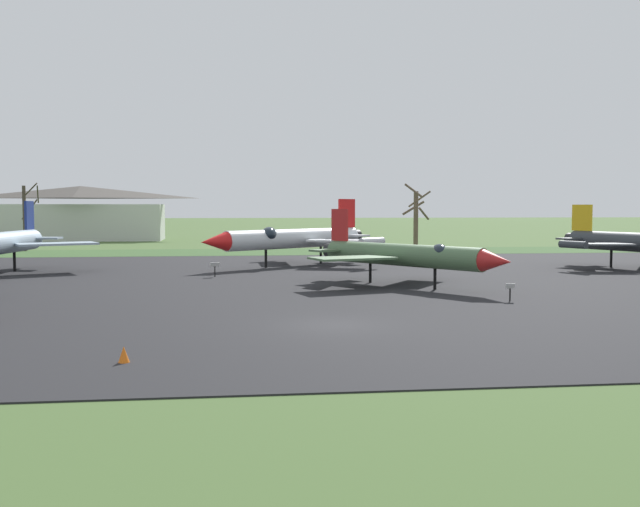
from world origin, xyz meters
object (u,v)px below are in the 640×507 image
at_px(info_placard_rear_left, 510,291).
at_px(traffic_cone, 124,355).
at_px(jet_fighter_rear_left, 405,255).
at_px(jet_fighter_front_left, 291,238).
at_px(info_placard_front_left, 215,268).
at_px(visitor_building, 81,214).

distance_m(info_placard_rear_left, traffic_cone, 21.82).
relative_size(jet_fighter_rear_left, traffic_cone, 22.97).
bearing_deg(jet_fighter_front_left, info_placard_rear_left, -67.91).
bearing_deg(jet_fighter_front_left, jet_fighter_rear_left, -70.48).
bearing_deg(info_placard_rear_left, traffic_cone, -144.34).
xyz_separation_m(jet_fighter_front_left, info_placard_front_left, (-6.08, -8.73, -1.67)).
xyz_separation_m(info_placard_front_left, info_placard_rear_left, (15.65, -14.87, -0.10)).
height_order(jet_fighter_front_left, jet_fighter_rear_left, jet_fighter_front_left).
xyz_separation_m(visitor_building, traffic_cone, (19.17, -86.45, -3.61)).
distance_m(jet_fighter_front_left, traffic_cone, 37.27).
xyz_separation_m(jet_fighter_front_left, jet_fighter_rear_left, (5.75, -16.20, -0.36)).
bearing_deg(info_placard_front_left, traffic_cone, -94.30).
distance_m(info_placard_front_left, traffic_cone, 27.66).
relative_size(jet_fighter_front_left, traffic_cone, 26.92).
relative_size(jet_fighter_front_left, info_placard_rear_left, 15.38).
xyz_separation_m(info_placard_front_left, traffic_cone, (-2.07, -27.58, -0.41)).
bearing_deg(traffic_cone, info_placard_rear_left, 35.66).
distance_m(jet_fighter_front_left, info_placard_front_left, 10.76).
xyz_separation_m(info_placard_rear_left, visitor_building, (-36.90, 73.73, 3.30)).
bearing_deg(info_placard_rear_left, visitor_building, 116.59).
distance_m(jet_fighter_front_left, visitor_building, 57.12).
bearing_deg(info_placard_front_left, visitor_building, 109.85).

